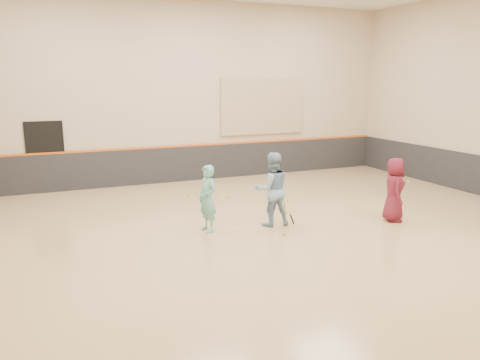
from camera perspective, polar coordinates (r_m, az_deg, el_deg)
name	(u,v)px	position (r m, az deg, el deg)	size (l,w,h in m)	color
room	(264,196)	(10.65, 2.97, -2.00)	(15.04, 12.04, 6.22)	tan
wainscot_back	(188,163)	(16.16, -6.31, 2.01)	(14.90, 0.04, 1.20)	#232326
accent_stripe	(188,146)	(16.05, -6.35, 4.19)	(14.90, 0.03, 0.06)	#D85914
acoustic_panel	(263,106)	(16.93, 2.78, 9.00)	(3.20, 0.08, 2.00)	tan
doorway	(46,157)	(15.44, -22.59, 2.57)	(1.10, 0.05, 2.20)	black
girl	(208,199)	(10.64, -3.98, -2.27)	(0.56, 0.37, 1.54)	#6BBAAB
instructor	(272,189)	(11.06, 3.90, -1.12)	(0.85, 0.67, 1.76)	#7DA4C2
young_man	(394,190)	(12.02, 18.29, -1.12)	(0.77, 0.50, 1.57)	maroon
held_racket	(287,206)	(10.87, 5.79, -3.16)	(0.35, 0.35, 0.68)	#C9E331
spare_racket	(222,195)	(13.99, -2.21, -1.85)	(0.60, 0.60, 0.08)	yellow
ball_under_racket	(284,234)	(10.55, 5.42, -6.58)	(0.07, 0.07, 0.07)	gold
ball_in_hand	(408,182)	(11.94, 19.77, -0.21)	(0.07, 0.07, 0.07)	yellow
ball_beside_spare	(188,195)	(14.07, -6.39, -1.85)	(0.07, 0.07, 0.07)	#B3D130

